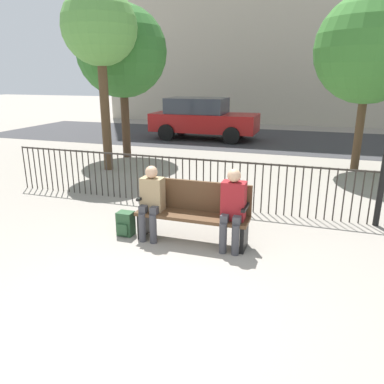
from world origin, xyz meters
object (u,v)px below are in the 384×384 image
object	(u,v)px
seated_person_0	(151,199)
backpack	(126,224)
seated_person_1	(233,206)
tree_3	(370,49)
parked_car_0	(202,118)
park_bench	(194,210)
tree_2	(100,29)
tree_0	(122,52)

from	to	relation	value
seated_person_0	backpack	size ratio (longest dim) A/B	2.98
seated_person_1	tree_3	distance (m)	6.58
seated_person_0	backpack	xyz separation A→B (m)	(-0.45, -0.04, -0.45)
backpack	parked_car_0	world-z (taller)	parked_car_0
backpack	parked_car_0	xyz separation A→B (m)	(-1.61, 9.60, 0.65)
park_bench	backpack	world-z (taller)	park_bench
seated_person_0	tree_3	xyz separation A→B (m)	(3.38, 5.75, 2.43)
backpack	seated_person_1	bearing A→B (deg)	1.28
seated_person_0	backpack	world-z (taller)	seated_person_0
tree_2	tree_3	bearing A→B (deg)	17.01
park_bench	tree_2	distance (m)	5.99
tree_3	parked_car_0	bearing A→B (deg)	144.87
tree_2	parked_car_0	size ratio (longest dim) A/B	1.08
backpack	tree_0	xyz separation A→B (m)	(-2.85, 5.49, 2.92)
tree_3	tree_2	bearing A→B (deg)	-162.99
park_bench	parked_car_0	distance (m)	9.82
tree_3	backpack	bearing A→B (deg)	-123.48
backpack	tree_0	bearing A→B (deg)	117.41
seated_person_0	tree_3	bearing A→B (deg)	59.56
seated_person_1	parked_car_0	distance (m)	10.13
seated_person_0	tree_3	world-z (taller)	tree_3
park_bench	tree_0	size ratio (longest dim) A/B	0.39
park_bench	seated_person_1	size ratio (longest dim) A/B	1.43
backpack	tree_2	bearing A→B (deg)	123.54
seated_person_0	tree_2	distance (m)	5.64
park_bench	seated_person_0	world-z (taller)	seated_person_0
seated_person_0	tree_3	distance (m)	7.10
tree_0	parked_car_0	bearing A→B (deg)	73.25
tree_0	seated_person_1	bearing A→B (deg)	-50.09
seated_person_1	backpack	size ratio (longest dim) A/B	3.11
seated_person_1	tree_0	distance (m)	7.52
tree_2	tree_3	size ratio (longest dim) A/B	1.02
tree_0	backpack	bearing A→B (deg)	-62.59
seated_person_1	tree_0	world-z (taller)	tree_0
seated_person_1	parked_car_0	size ratio (longest dim) A/B	0.29
backpack	tree_2	world-z (taller)	tree_2
tree_3	parked_car_0	distance (m)	7.01
seated_person_0	tree_0	xyz separation A→B (m)	(-3.30, 5.46, 2.47)
backpack	tree_0	distance (m)	6.84
tree_3	seated_person_0	bearing A→B (deg)	-120.44
parked_car_0	tree_2	bearing A→B (deg)	-99.18
park_bench	backpack	distance (m)	1.14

